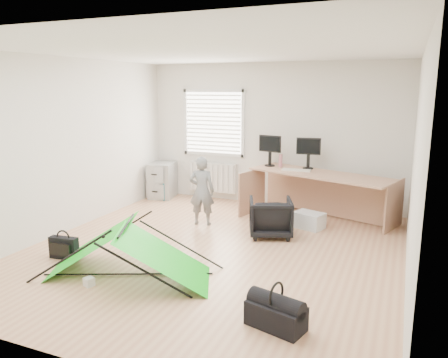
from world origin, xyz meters
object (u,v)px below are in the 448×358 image
at_px(office_chair, 270,217).
at_px(monitor_left, 270,155).
at_px(desk, 319,197).
at_px(storage_crate, 309,220).
at_px(laptop_bag, 64,248).
at_px(duffel_bag, 276,316).
at_px(kite, 127,251).
at_px(monitor_right, 308,157).
at_px(filing_cabinet, 163,180).
at_px(person, 202,191).
at_px(thermos, 281,161).

bearing_deg(office_chair, monitor_left, -93.20).
height_order(desk, storage_crate, desk).
height_order(monitor_left, laptop_bag, monitor_left).
bearing_deg(office_chair, duffel_bag, 86.98).
xyz_separation_m(kite, laptop_bag, (-1.11, 0.12, -0.17)).
bearing_deg(storage_crate, monitor_right, 105.29).
height_order(filing_cabinet, duffel_bag, filing_cabinet).
distance_m(desk, storage_crate, 0.54).
relative_size(monitor_right, laptop_bag, 1.07).
height_order(filing_cabinet, monitor_right, monitor_right).
xyz_separation_m(person, laptop_bag, (-1.06, -2.05, -0.43)).
bearing_deg(filing_cabinet, person, -52.97).
bearing_deg(desk, person, -132.79).
xyz_separation_m(monitor_right, laptop_bag, (-2.53, -3.35, -0.88)).
distance_m(desk, person, 2.00).
height_order(monitor_right, person, monitor_right).
distance_m(thermos, office_chair, 1.55).
xyz_separation_m(thermos, office_chair, (0.25, -1.39, -0.65)).
distance_m(monitor_right, storage_crate, 1.22).
bearing_deg(thermos, laptop_bag, -121.29).
height_order(kite, storage_crate, kite).
xyz_separation_m(desk, monitor_right, (-0.28, 0.34, 0.62)).
height_order(filing_cabinet, monitor_left, monitor_left).
bearing_deg(desk, thermos, 175.74).
bearing_deg(monitor_right, thermos, 175.32).
height_order(desk, laptop_bag, desk).
xyz_separation_m(filing_cabinet, monitor_left, (2.32, -0.06, 0.67)).
distance_m(kite, storage_crate, 3.14).
xyz_separation_m(filing_cabinet, thermos, (2.52, -0.08, 0.58)).
bearing_deg(person, desk, -165.40).
bearing_deg(office_chair, kite, 39.49).
xyz_separation_m(office_chair, duffel_bag, (0.82, -2.51, -0.17)).
bearing_deg(desk, storage_crate, -78.84).
bearing_deg(person, duffel_bag, 113.73).
distance_m(monitor_left, office_chair, 1.65).
xyz_separation_m(person, kite, (0.05, -2.18, -0.25)).
xyz_separation_m(desk, filing_cabinet, (-3.30, 0.40, -0.05)).
xyz_separation_m(filing_cabinet, storage_crate, (3.24, -0.86, -0.23)).
xyz_separation_m(monitor_right, person, (-1.47, -1.30, -0.46)).
bearing_deg(duffel_bag, monitor_left, 123.49).
xyz_separation_m(person, storage_crate, (1.69, 0.50, -0.44)).
distance_m(desk, monitor_right, 0.76).
xyz_separation_m(monitor_right, duffel_bag, (0.57, -3.92, -0.91)).
relative_size(monitor_right, thermos, 1.82).
bearing_deg(monitor_right, kite, -118.70).
relative_size(thermos, kite, 0.11).
bearing_deg(monitor_left, kite, -89.21).
height_order(filing_cabinet, thermos, thermos).
bearing_deg(filing_cabinet, kite, -77.41).
distance_m(monitor_left, kite, 3.62).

